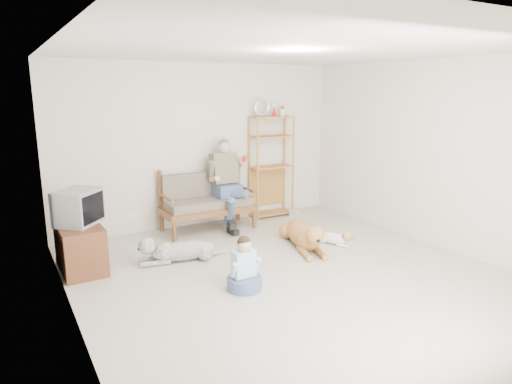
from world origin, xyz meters
TOP-DOWN VIEW (x-y plane):
  - floor at (0.00, 0.00)m, footprint 5.50×5.50m
  - ceiling at (0.00, 0.00)m, footprint 5.50×5.50m
  - wall_back at (0.00, 2.75)m, footprint 5.00×0.00m
  - wall_left at (-2.50, 0.00)m, footprint 0.00×5.50m
  - wall_right at (2.50, 0.00)m, footprint 0.00×5.50m
  - loveseat at (-0.10, 2.39)m, footprint 1.51×0.71m
  - man at (0.21, 2.19)m, footprint 0.56×0.80m
  - etagere at (1.25, 2.55)m, footprint 0.81×0.35m
  - book_stack at (1.64, 2.32)m, footprint 0.24×0.22m
  - tv_stand at (-2.23, 1.56)m, footprint 0.52×0.91m
  - crt_tv at (-2.20, 1.59)m, footprint 0.67×0.68m
  - wall_outlet at (-1.25, 2.73)m, footprint 0.12×0.02m
  - golden_retriever at (0.76, 0.83)m, footprint 0.68×1.50m
  - shaggy_dog at (-1.07, 1.24)m, footprint 1.27×0.44m
  - terrier at (1.26, 0.68)m, footprint 0.35×0.61m
  - child at (-0.68, 0.00)m, footprint 0.41×0.41m

SIDE VIEW (x-z plane):
  - floor at x=0.00m, z-range 0.00..0.00m
  - book_stack at x=1.64m, z-range 0.00..0.13m
  - terrier at x=1.26m, z-range -0.02..0.23m
  - shaggy_dog at x=-1.07m, z-range -0.04..0.34m
  - golden_retriever at x=0.76m, z-range -0.04..0.42m
  - child at x=-0.68m, z-range -0.09..0.55m
  - wall_outlet at x=-1.25m, z-range 0.26..0.34m
  - tv_stand at x=-2.23m, z-range 0.00..0.60m
  - loveseat at x=-0.10m, z-range 0.01..0.96m
  - man at x=0.21m, z-range 0.03..1.33m
  - crt_tv at x=-2.20m, z-range 0.60..1.04m
  - etagere at x=1.25m, z-range -0.13..1.99m
  - wall_left at x=-2.50m, z-range -1.40..4.10m
  - wall_right at x=2.50m, z-range -1.40..4.10m
  - wall_back at x=0.00m, z-range -1.15..3.85m
  - ceiling at x=0.00m, z-range 2.70..2.70m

